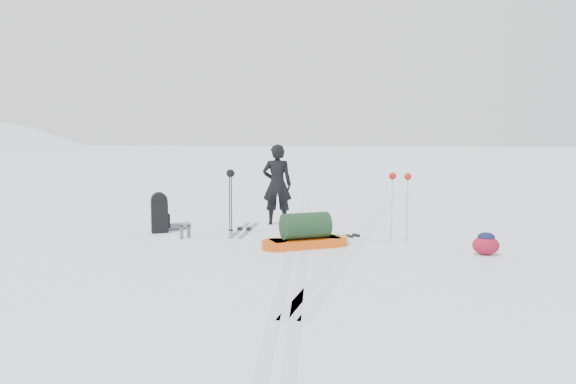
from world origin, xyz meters
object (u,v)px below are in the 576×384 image
object	(u,v)px
pulk_sled	(305,234)
ski_poles_black	(230,181)
expedition_rucksack	(162,214)
skier	(277,185)

from	to	relation	value
pulk_sled	ski_poles_black	bearing A→B (deg)	118.55
expedition_rucksack	ski_poles_black	distance (m)	1.72
ski_poles_black	skier	bearing A→B (deg)	58.61
expedition_rucksack	skier	bearing A→B (deg)	4.98
skier	expedition_rucksack	bearing A→B (deg)	24.89
pulk_sled	expedition_rucksack	size ratio (longest dim) A/B	1.98
pulk_sled	expedition_rucksack	xyz separation A→B (m)	(-3.22, 1.26, 0.15)
skier	ski_poles_black	bearing A→B (deg)	57.73
pulk_sled	expedition_rucksack	world-z (taller)	expedition_rucksack
skier	pulk_sled	world-z (taller)	skier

